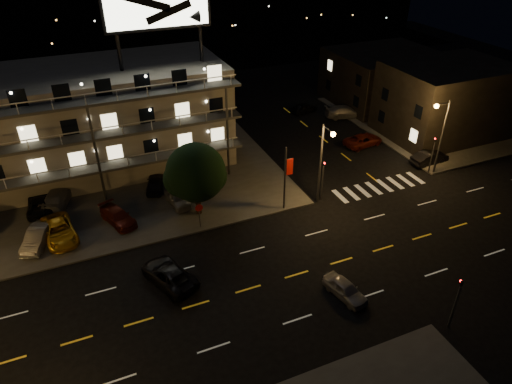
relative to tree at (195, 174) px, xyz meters
name	(u,v)px	position (x,y,z in m)	size (l,w,h in m)	color
ground	(273,282)	(2.53, -10.68, -4.22)	(140.00, 140.00, 0.00)	black
curb_nw	(60,190)	(-11.47, 9.32, -4.15)	(44.00, 24.00, 0.15)	#3D3D3A
curb_ne	(416,121)	(32.53, 9.32, -4.15)	(16.00, 24.00, 0.15)	#3D3D3A
motel	(88,120)	(-7.42, 13.20, 1.12)	(28.00, 13.80, 18.10)	gray
side_bldg_front	(445,100)	(32.52, 5.32, 0.03)	(14.06, 10.00, 8.50)	black
side_bldg_back	(383,77)	(32.52, 17.32, -0.72)	(14.06, 12.00, 7.00)	black
streetlight_nc	(323,157)	(11.03, -2.75, 0.74)	(0.44, 1.92, 8.00)	#2D2D30
streetlight_ne	(441,130)	(24.66, -2.38, 0.74)	(1.92, 0.44, 8.00)	#2D2D30
signal_nw	(323,176)	(11.53, -2.19, -1.65)	(0.20, 0.27, 4.60)	#2D2D30
signal_sw	(457,299)	(11.53, -19.18, -1.65)	(0.20, 0.27, 4.60)	#2D2D30
signal_ne	(433,151)	(24.53, -2.18, -1.65)	(0.27, 0.20, 4.60)	#2D2D30
banner_north	(286,177)	(7.61, -2.28, -0.79)	(0.83, 0.16, 6.40)	#2D2D30
stop_sign	(199,212)	(-0.47, -2.11, -2.51)	(0.91, 0.11, 2.61)	#2D2D30
tree	(195,174)	(0.00, 0.00, 0.00)	(5.44, 5.24, 6.85)	black
lot_car_1	(37,237)	(-13.45, 0.82, -3.37)	(1.48, 4.25, 1.40)	gray
lot_car_2	(59,231)	(-11.76, 1.01, -3.35)	(2.39, 5.18, 1.44)	gold
lot_car_3	(118,216)	(-6.92, 1.36, -3.45)	(1.75, 4.32, 1.25)	#5E180D
lot_car_4	(178,198)	(-1.32, 2.20, -3.42)	(1.55, 3.85, 1.31)	gray
lot_car_6	(40,203)	(-13.17, 6.25, -3.42)	(2.17, 4.71, 1.31)	black
lot_car_7	(58,197)	(-11.59, 6.68, -3.34)	(2.06, 5.07, 1.47)	gray
lot_car_8	(155,183)	(-2.67, 5.63, -3.39)	(1.61, 4.00, 1.36)	black
lot_car_9	(184,181)	(0.03, 5.02, -3.46)	(1.30, 3.72, 1.22)	#5E180D
side_car_0	(430,158)	(25.99, -0.51, -3.50)	(1.53, 4.38, 1.44)	black
side_car_1	(363,140)	(21.95, 6.09, -3.55)	(2.24, 4.85, 1.35)	#5E180D
side_car_2	(345,112)	(24.55, 14.14, -3.45)	(2.16, 5.31, 1.54)	gray
side_car_3	(304,108)	(20.37, 17.83, -3.55)	(1.58, 3.92, 1.34)	black
road_car_east	(345,289)	(6.68, -14.02, -3.60)	(1.46, 3.64, 1.24)	gray
road_car_west	(169,274)	(-4.57, -7.63, -3.52)	(2.34, 5.07, 1.41)	black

